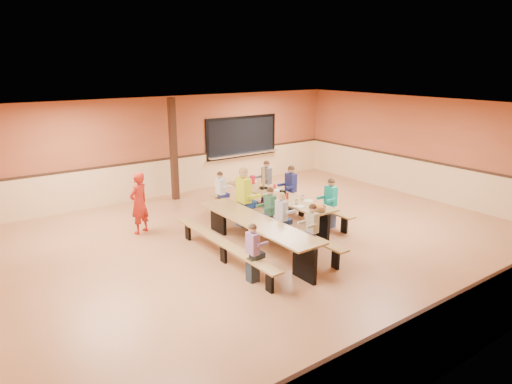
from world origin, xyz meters
TOP-DOWN VIEW (x-y plane):
  - ground at (0.00, 0.00)m, footprint 12.00×12.00m
  - room_envelope at (0.00, 0.00)m, footprint 12.04×10.04m
  - kitchen_pass_through at (2.60, 4.96)m, footprint 2.78×0.28m
  - structural_post at (-0.20, 4.40)m, footprint 0.18×0.18m
  - cafeteria_table_main at (0.98, 0.98)m, footprint 1.91×3.70m
  - cafeteria_table_second at (-0.62, -0.30)m, footprint 1.91×3.70m
  - seated_child_white_left at (0.16, -0.19)m, footprint 0.36×0.29m
  - seated_adult_yellow at (0.16, 1.30)m, footprint 0.49×0.40m
  - seated_child_grey_left at (0.16, 2.41)m, footprint 0.34×0.28m
  - seated_child_teal_right at (1.81, -0.07)m, footprint 0.38×0.31m
  - seated_child_navy_right at (1.81, 1.44)m, footprint 0.40×0.33m
  - seated_child_char_right at (1.81, 2.53)m, footprint 0.38×0.31m
  - seated_child_purple_sec at (-1.44, -1.33)m, footprint 0.33×0.27m
  - seated_child_green_sec at (0.21, 0.29)m, footprint 0.36×0.29m
  - seated_child_tan_sec at (0.21, -1.15)m, footprint 0.34×0.28m
  - standing_woman at (-2.15, 2.32)m, footprint 0.65×0.56m
  - punch_pitcher at (1.08, 2.23)m, footprint 0.16×0.16m
  - chip_bowl at (0.88, -0.62)m, footprint 0.32×0.32m
  - napkin_dispenser at (1.06, 0.87)m, footprint 0.10×0.14m
  - condiment_mustard at (0.80, 0.58)m, footprint 0.06×0.06m
  - condiment_ketchup at (0.93, 0.53)m, footprint 0.06×0.06m
  - table_paddle at (1.01, 1.61)m, footprint 0.16×0.16m
  - place_settings at (0.98, 0.98)m, footprint 0.65×3.30m

SIDE VIEW (x-z plane):
  - ground at x=0.00m, z-range 0.00..0.00m
  - cafeteria_table_main at x=0.98m, z-range 0.16..0.90m
  - cafeteria_table_second at x=-0.62m, z-range 0.16..0.90m
  - seated_child_purple_sec at x=-1.44m, z-range 0.00..1.12m
  - seated_child_tan_sec at x=0.21m, z-range 0.00..1.15m
  - seated_child_grey_left at x=0.16m, z-range 0.00..1.15m
  - seated_child_white_left at x=0.16m, z-range 0.00..1.18m
  - seated_child_green_sec at x=0.21m, z-range 0.00..1.19m
  - seated_child_char_right at x=1.81m, z-range 0.00..1.23m
  - seated_child_teal_right at x=1.81m, z-range 0.00..1.23m
  - seated_child_navy_right at x=1.81m, z-range 0.00..1.27m
  - room_envelope at x=0.00m, z-range -0.82..2.20m
  - seated_adult_yellow at x=0.16m, z-range 0.00..1.46m
  - standing_woman at x=-2.15m, z-range 0.00..1.49m
  - place_settings at x=0.98m, z-range 0.74..0.85m
  - napkin_dispenser at x=1.06m, z-range 0.74..0.87m
  - chip_bowl at x=0.88m, z-range 0.74..0.89m
  - condiment_mustard at x=0.80m, z-range 0.74..0.91m
  - condiment_ketchup at x=0.93m, z-range 0.74..0.91m
  - punch_pitcher at x=1.08m, z-range 0.74..0.96m
  - table_paddle at x=1.01m, z-range 0.60..1.16m
  - kitchen_pass_through at x=2.60m, z-range 0.80..2.18m
  - structural_post at x=-0.20m, z-range 0.00..3.00m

